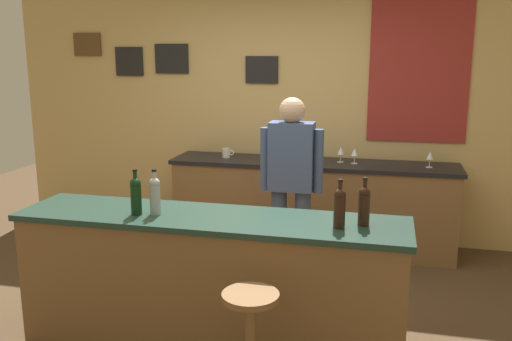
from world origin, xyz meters
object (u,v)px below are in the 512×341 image
(wine_glass_c, at_px, (430,156))
(wine_glass_b, at_px, (355,153))
(coffee_mug, at_px, (226,153))
(wine_bottle_c, at_px, (340,206))
(bar_stool, at_px, (251,330))
(wine_glass_a, at_px, (341,151))
(wine_bottle_a, at_px, (136,194))
(wine_bottle_b, at_px, (155,194))
(wine_bottle_d, at_px, (364,204))
(bartender, at_px, (291,181))

(wine_glass_c, bearing_deg, wine_glass_b, 178.77)
(wine_glass_b, height_order, coffee_mug, wine_glass_b)
(wine_bottle_c, bearing_deg, coffee_mug, 122.52)
(wine_glass_b, bearing_deg, bar_stool, -98.33)
(wine_bottle_c, bearing_deg, wine_glass_a, 94.77)
(wine_bottle_c, xyz_separation_m, wine_glass_a, (-0.18, 2.14, -0.05))
(wine_bottle_a, height_order, wine_bottle_b, same)
(wine_bottle_d, bearing_deg, wine_glass_c, 75.47)
(wine_bottle_b, xyz_separation_m, wine_glass_b, (1.17, 2.09, -0.05))
(coffee_mug, bearing_deg, wine_glass_c, -0.82)
(wine_glass_b, bearing_deg, wine_bottle_b, -119.16)
(wine_bottle_a, xyz_separation_m, wine_bottle_c, (1.33, 0.03, 0.00))
(wine_bottle_b, height_order, coffee_mug, wine_bottle_b)
(bar_stool, bearing_deg, coffee_mug, 109.18)
(wine_bottle_c, distance_m, wine_glass_c, 2.18)
(bar_stool, height_order, wine_bottle_d, wine_bottle_d)
(wine_glass_a, xyz_separation_m, wine_glass_b, (0.14, -0.04, 0.00))
(bar_stool, bearing_deg, wine_bottle_d, 47.24)
(bartender, relative_size, wine_glass_c, 10.45)
(bartender, relative_size, wine_bottle_b, 5.29)
(wine_bottle_c, xyz_separation_m, wine_bottle_d, (0.14, 0.08, 0.00))
(bartender, bearing_deg, wine_bottle_d, -57.86)
(bar_stool, distance_m, wine_glass_c, 2.88)
(bartender, xyz_separation_m, wine_glass_b, (0.45, 1.01, 0.07))
(wine_bottle_b, bearing_deg, wine_glass_b, 60.84)
(wine_bottle_b, bearing_deg, wine_glass_c, 48.01)
(wine_bottle_d, distance_m, wine_glass_c, 2.06)
(wine_bottle_b, distance_m, wine_glass_b, 2.40)
(bartender, height_order, wine_glass_b, bartender)
(bartender, xyz_separation_m, bar_stool, (0.06, -1.62, -0.48))
(bar_stool, distance_m, wine_bottle_b, 1.12)
(wine_glass_a, distance_m, wine_glass_c, 0.84)
(bartender, relative_size, wine_glass_a, 10.45)
(wine_bottle_d, distance_m, wine_glass_b, 2.02)
(wine_bottle_c, bearing_deg, wine_bottle_d, 30.17)
(wine_bottle_a, relative_size, coffee_mug, 2.45)
(wine_bottle_a, distance_m, wine_glass_a, 2.45)
(bartender, xyz_separation_m, wine_bottle_d, (0.63, -1.00, 0.12))
(wine_glass_b, bearing_deg, wine_glass_a, 163.79)
(bar_stool, bearing_deg, wine_bottle_a, 150.86)
(wine_bottle_d, height_order, wine_glass_b, wine_bottle_d)
(bartender, xyz_separation_m, wine_bottle_b, (-0.72, -1.09, 0.12))
(wine_glass_a, xyz_separation_m, wine_glass_c, (0.84, -0.05, 0.00))
(bartender, relative_size, bar_stool, 2.38)
(bartender, relative_size, wine_bottle_c, 5.29)
(wine_bottle_b, distance_m, wine_bottle_d, 1.35)
(wine_bottle_b, distance_m, wine_glass_c, 2.80)
(wine_bottle_d, bearing_deg, coffee_mug, 126.29)
(wine_glass_b, bearing_deg, wine_bottle_a, -121.26)
(wine_bottle_d, bearing_deg, wine_bottle_c, -149.83)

